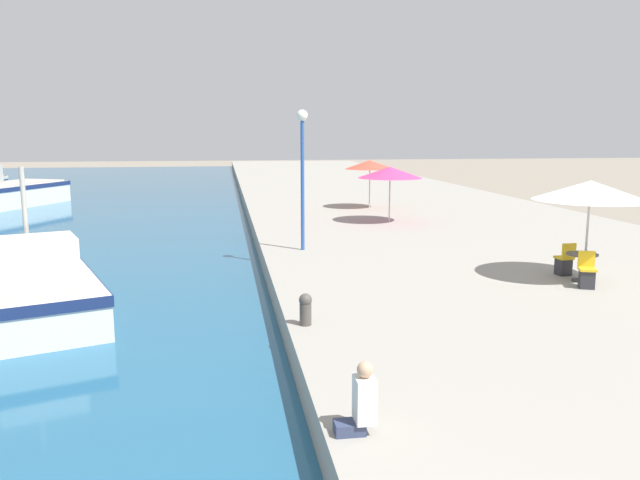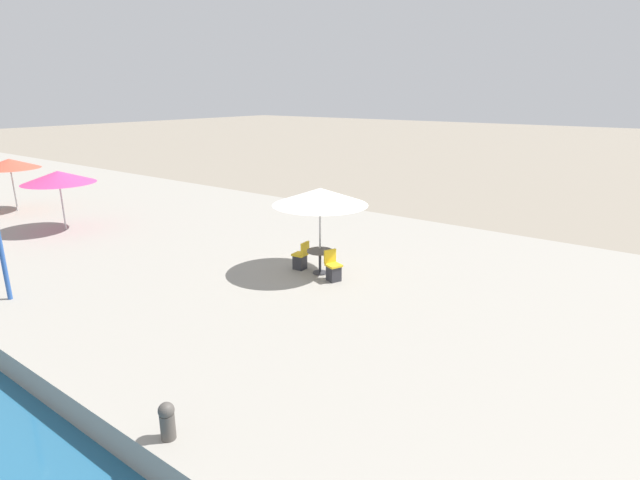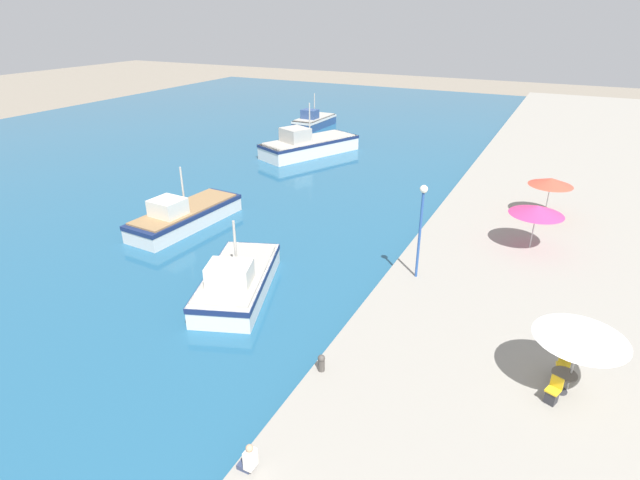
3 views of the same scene
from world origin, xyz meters
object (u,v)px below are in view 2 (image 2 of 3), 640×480
at_px(cafe_umbrella_striped, 9,164).
at_px(cafe_table, 320,257).
at_px(cafe_umbrella_pink, 320,196).
at_px(cafe_chair_right, 301,259).
at_px(cafe_umbrella_white, 58,177).
at_px(mooring_bollard, 167,420).
at_px(cafe_chair_left, 333,270).

distance_m(cafe_umbrella_striped, cafe_table, 16.62).
xyz_separation_m(cafe_umbrella_pink, cafe_chair_right, (-0.25, 0.58, -2.04)).
distance_m(cafe_umbrella_pink, cafe_umbrella_white, 11.43).
bearing_deg(cafe_umbrella_white, cafe_table, -79.52).
height_order(cafe_table, mooring_bollard, cafe_table).
distance_m(cafe_umbrella_white, cafe_chair_right, 10.96).
distance_m(cafe_umbrella_striped, cafe_chair_left, 17.29).
xyz_separation_m(cafe_chair_right, mooring_bollard, (-7.54, -3.34, 0.02)).
bearing_deg(mooring_bollard, cafe_umbrella_striped, 73.01).
distance_m(cafe_chair_left, cafe_chair_right, 1.41).
relative_size(cafe_chair_left, mooring_bollard, 1.39).
height_order(cafe_chair_left, cafe_chair_right, same).
bearing_deg(cafe_umbrella_white, cafe_umbrella_striped, 86.37).
relative_size(cafe_umbrella_striped, cafe_chair_left, 2.82).
bearing_deg(cafe_table, cafe_umbrella_white, 100.48).
distance_m(cafe_umbrella_white, cafe_chair_left, 12.29).
bearing_deg(cafe_chair_left, cafe_umbrella_pink, -97.87).
xyz_separation_m(cafe_umbrella_striped, cafe_table, (1.77, -16.44, -1.69)).
relative_size(cafe_table, cafe_chair_left, 0.88).
relative_size(cafe_umbrella_white, cafe_chair_left, 3.04).
xyz_separation_m(cafe_umbrella_striped, cafe_chair_left, (1.52, -17.12, -1.90)).
bearing_deg(cafe_chair_left, cafe_umbrella_striped, -64.34).
relative_size(cafe_umbrella_striped, cafe_chair_right, 2.82).
bearing_deg(cafe_chair_left, cafe_chair_right, -77.43).
xyz_separation_m(cafe_table, mooring_bollard, (-7.60, -2.62, -0.18)).
distance_m(cafe_umbrella_white, cafe_table, 11.64).
relative_size(cafe_umbrella_pink, cafe_chair_right, 3.20).
xyz_separation_m(cafe_umbrella_pink, mooring_bollard, (-7.79, -2.76, -2.02)).
bearing_deg(cafe_umbrella_pink, mooring_bollard, -160.47).
height_order(cafe_umbrella_pink, cafe_chair_left, cafe_umbrella_pink).
height_order(cafe_umbrella_pink, cafe_umbrella_striped, cafe_umbrella_pink).
bearing_deg(cafe_chair_right, cafe_table, -90.00).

